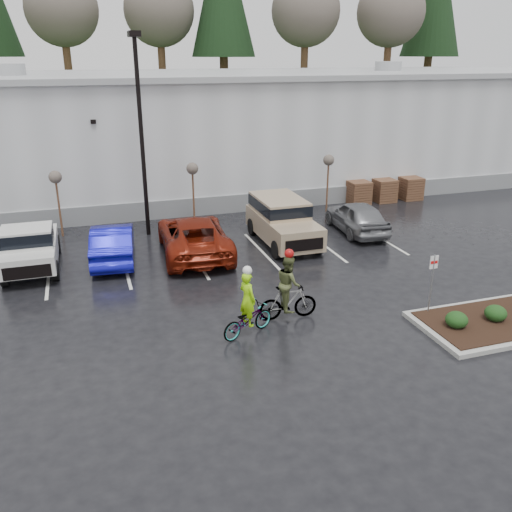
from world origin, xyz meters
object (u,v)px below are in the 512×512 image
object	(u,v)px
pickup_white	(31,244)
pallet_stack_b	(384,190)
pallet_stack_a	(358,192)
car_red	(194,236)
suv_tan	(283,222)
sapling_west	(56,181)
cyclist_hivis	(248,314)
car_blue	(113,242)
fire_lane_sign	(432,278)
pallet_stack_c	(410,188)
lamppost	(140,115)
sapling_mid	(192,172)
cyclist_olive	(288,294)
car_grey	(357,217)
sapling_east	(329,163)

from	to	relation	value
pickup_white	pallet_stack_b	bearing A→B (deg)	14.11
pallet_stack_a	pallet_stack_b	world-z (taller)	same
pallet_stack_b	car_red	bearing A→B (deg)	-156.79
pickup_white	suv_tan	size ratio (longest dim) A/B	1.02
sapling_west	cyclist_hivis	size ratio (longest dim) A/B	1.38
pallet_stack_b	car_blue	size ratio (longest dim) A/B	0.28
fire_lane_sign	pickup_white	xyz separation A→B (m)	(-12.91, 8.95, -0.43)
pallet_stack_c	car_blue	size ratio (longest dim) A/B	0.28
fire_lane_sign	sapling_west	bearing A→B (deg)	132.67
pallet_stack_c	pallet_stack_b	bearing A→B (deg)	180.00
pallet_stack_c	car_red	bearing A→B (deg)	-159.43
lamppost	sapling_mid	world-z (taller)	lamppost
cyclist_olive	car_grey	bearing A→B (deg)	-36.79
suv_tan	sapling_east	bearing A→B (deg)	45.49
pallet_stack_b	sapling_east	bearing A→B (deg)	-166.61
pallet_stack_a	sapling_east	bearing A→B (deg)	-158.20
sapling_mid	car_blue	xyz separation A→B (m)	(-4.36, -4.10, -1.94)
cyclist_hivis	fire_lane_sign	bearing A→B (deg)	-119.64
sapling_east	pallet_stack_b	bearing A→B (deg)	13.39
sapling_west	car_blue	bearing A→B (deg)	-62.37
car_blue	car_grey	distance (m)	11.70
sapling_mid	pickup_white	bearing A→B (deg)	-153.14
sapling_west	pallet_stack_a	world-z (taller)	sapling_west
pickup_white	sapling_east	bearing A→B (deg)	14.30
pallet_stack_b	car_blue	world-z (taller)	car_blue
pallet_stack_a	pallet_stack_b	bearing A→B (deg)	0.00
car_blue	suv_tan	xyz separation A→B (m)	(7.66, -0.17, 0.24)
pallet_stack_c	cyclist_olive	xyz separation A→B (m)	(-12.75, -12.50, 0.22)
sapling_east	cyclist_olive	size ratio (longest dim) A/B	1.30
sapling_west	pallet_stack_b	world-z (taller)	sapling_west
sapling_mid	pallet_stack_b	bearing A→B (deg)	4.89
sapling_west	fire_lane_sign	bearing A→B (deg)	-47.33
car_red	pallet_stack_c	bearing A→B (deg)	-155.53
sapling_east	pickup_white	size ratio (longest dim) A/B	0.62
pallet_stack_b	cyclist_olive	size ratio (longest dim) A/B	0.55
lamppost	cyclist_olive	distance (m)	11.99
fire_lane_sign	car_red	distance (m)	10.46
sapling_mid	sapling_east	bearing A→B (deg)	0.00
pallet_stack_b	car_grey	world-z (taller)	car_grey
sapling_mid	suv_tan	size ratio (longest dim) A/B	0.63
car_red	pallet_stack_b	bearing A→B (deg)	-152.89
cyclist_olive	car_blue	bearing A→B (deg)	38.36
car_red	suv_tan	bearing A→B (deg)	-174.11
pallet_stack_b	pickup_white	size ratio (longest dim) A/B	0.26
car_red	car_blue	bearing A→B (deg)	-1.45
pallet_stack_b	pallet_stack_a	bearing A→B (deg)	180.00
pallet_stack_c	cyclist_olive	bearing A→B (deg)	-135.57
sapling_mid	pickup_white	world-z (taller)	sapling_mid
car_blue	cyclist_olive	xyz separation A→B (m)	(5.10, -7.40, 0.10)
sapling_east	car_red	bearing A→B (deg)	-152.35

